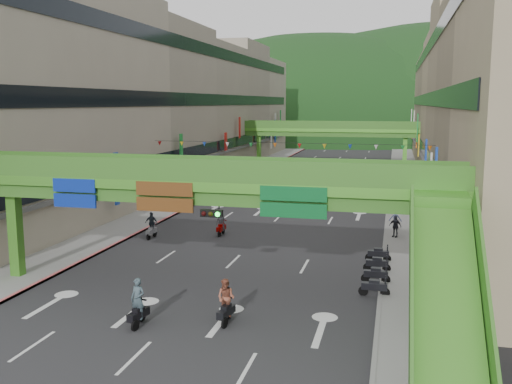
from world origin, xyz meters
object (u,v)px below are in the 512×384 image
Objects in this scene: scooter_rider_mid at (226,301)px; pedestrian_red at (417,204)px; scooter_rider_near at (138,304)px; overpass_near at (214,197)px; car_silver at (229,192)px; car_yellow at (298,184)px.

scooter_rider_mid is 30.50m from pedestrian_red.
scooter_rider_near reaches higher than pedestrian_red.
scooter_rider_near is at bearing -107.44° from pedestrian_red.
scooter_rider_mid reaches higher than pedestrian_red.
overpass_near reaches higher than pedestrian_red.
car_silver is 2.45× the size of pedestrian_red.
overpass_near reaches higher than scooter_rider_mid.
scooter_rider_near is at bearing -86.14° from car_yellow.
car_yellow is (5.83, 7.99, -0.05)m from car_silver.
scooter_rider_near is (-2.16, -4.38, -4.16)m from overpass_near.
car_silver reaches higher than car_yellow.
scooter_rider_near is 0.55× the size of car_silver.
scooter_rider_near is 32.92m from pedestrian_red.
scooter_rider_mid is 1.26× the size of pedestrian_red.
car_silver is 1.11× the size of car_yellow.
scooter_rider_mid is 0.57× the size of car_yellow.
scooter_rider_near is 41.99m from car_yellow.
pedestrian_red is at bearing 66.93° from scooter_rider_near.
scooter_rider_near is at bearing -161.99° from scooter_rider_mid.
scooter_rider_mid is at bearing -70.42° from car_silver.
overpass_near is 6.94× the size of car_silver.
overpass_near reaches higher than scooter_rider_near.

